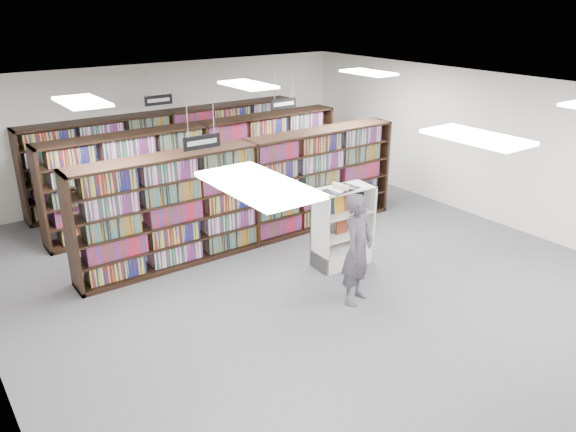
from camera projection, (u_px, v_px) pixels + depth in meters
floor at (312, 280)px, 9.89m from camera, size 12.00×12.00×0.00m
ceiling at (316, 98)px, 8.72m from camera, size 10.00×12.00×0.10m
wall_back at (164, 129)px, 13.84m from camera, size 10.00×0.10×3.20m
wall_right at (498, 150)px, 12.01m from camera, size 0.10×12.00×3.20m
bookshelf_row_near at (251, 194)px, 11.02m from camera, size 7.00×0.60×2.10m
bookshelf_row_mid at (203, 170)px, 12.53m from camera, size 7.00×0.60×2.10m
bookshelf_row_far at (171, 154)px, 13.82m from camera, size 7.00×0.60×2.10m
aisle_sign_left at (202, 141)px, 8.91m from camera, size 0.65×0.02×0.80m
aisle_sign_right at (284, 103)px, 12.04m from camera, size 0.65×0.02×0.80m
aisle_sign_center at (158, 99)px, 12.47m from camera, size 0.65×0.02×0.80m
troffer_front_left at (258, 185)px, 4.84m from camera, size 0.60×1.20×0.04m
troffer_front_center at (477, 137)px, 6.46m from camera, size 0.60×1.20×0.04m
troffer_back_left at (82, 102)px, 8.62m from camera, size 0.60×1.20×0.04m
troffer_back_center at (248, 85)px, 10.25m from camera, size 0.60×1.20×0.04m
troffer_back_right at (368, 73)px, 11.87m from camera, size 0.60×1.20×0.04m
endcap_display at (341, 239)px, 10.35m from camera, size 1.11×0.60×1.51m
open_book at (341, 188)px, 9.83m from camera, size 0.68×0.46×0.13m
shopper at (358, 249)px, 8.91m from camera, size 0.80×0.68×1.85m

